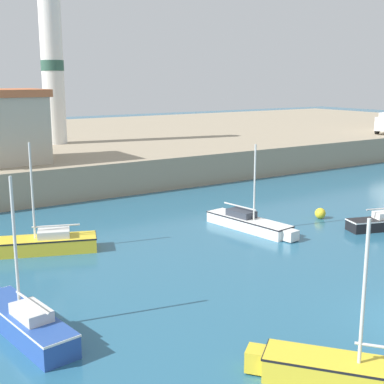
# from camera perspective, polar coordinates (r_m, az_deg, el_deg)

# --- Properties ---
(quay_seawall) EXTENTS (120.00, 40.00, 2.38)m
(quay_seawall) POSITION_cam_1_polar(r_m,az_deg,el_deg) (56.06, -16.42, 4.47)
(quay_seawall) COLOR gray
(quay_seawall) RESTS_ON ground
(sailboat_blue_3) EXTENTS (1.94, 5.66, 5.21)m
(sailboat_blue_3) POSITION_cam_1_polar(r_m,az_deg,el_deg) (18.60, -17.45, -12.94)
(sailboat_blue_3) COLOR #284C9E
(sailboat_blue_3) RESTS_ON ground
(sailboat_white_5) EXTENTS (2.03, 6.02, 4.74)m
(sailboat_white_5) POSITION_cam_1_polar(r_m,az_deg,el_deg) (29.53, 6.11, -3.23)
(sailboat_white_5) COLOR white
(sailboat_white_5) RESTS_ON ground
(sailboat_yellow_7) EXTENTS (4.80, 5.62, 4.73)m
(sailboat_yellow_7) POSITION_cam_1_polar(r_m,az_deg,el_deg) (15.78, 18.52, -18.08)
(sailboat_yellow_7) COLOR yellow
(sailboat_yellow_7) RESTS_ON ground
(sailboat_yellow_8) EXTENTS (5.64, 3.10, 5.29)m
(sailboat_yellow_8) POSITION_cam_1_polar(r_m,az_deg,el_deg) (26.58, -15.75, -5.27)
(sailboat_yellow_8) COLOR yellow
(sailboat_yellow_8) RESTS_ON ground
(mooring_buoy) EXTENTS (0.64, 0.64, 0.64)m
(mooring_buoy) POSITION_cam_1_polar(r_m,az_deg,el_deg) (32.51, 13.52, -2.23)
(mooring_buoy) COLOR yellow
(mooring_buoy) RESTS_ON ground
(lighthouse) EXTENTS (1.97, 1.97, 14.40)m
(lighthouse) POSITION_cam_1_polar(r_m,az_deg,el_deg) (49.30, -14.69, 13.15)
(lighthouse) COLOR silver
(lighthouse) RESTS_ON quay_seawall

